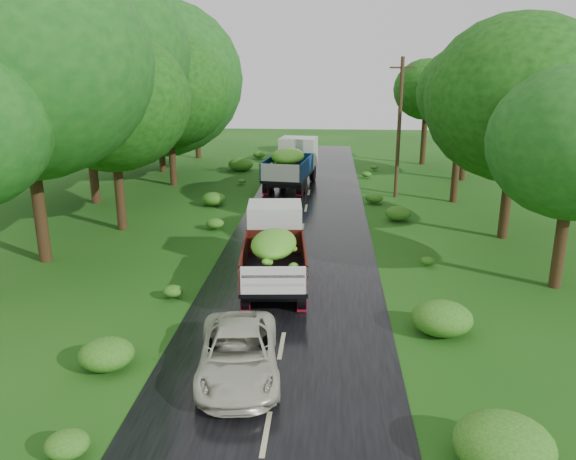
# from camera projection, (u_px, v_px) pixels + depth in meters

# --- Properties ---
(ground) EXTENTS (120.00, 120.00, 0.00)m
(ground) POSITION_uv_depth(u_px,v_px,m) (266.00, 434.00, 12.19)
(ground) COLOR #15480F
(ground) RESTS_ON ground
(road) EXTENTS (6.50, 80.00, 0.02)m
(road) POSITION_uv_depth(u_px,v_px,m) (284.00, 330.00, 16.97)
(road) COLOR black
(road) RESTS_ON ground
(road_lines) EXTENTS (0.12, 69.60, 0.00)m
(road_lines) POSITION_uv_depth(u_px,v_px,m) (287.00, 315.00, 17.93)
(road_lines) COLOR #BFB78C
(road_lines) RESTS_ON road
(truck_near) EXTENTS (2.62, 6.17, 2.53)m
(truck_near) POSITION_uv_depth(u_px,v_px,m) (274.00, 245.00, 20.36)
(truck_near) COLOR black
(truck_near) RESTS_ON ground
(truck_far) EXTENTS (3.33, 7.22, 2.93)m
(truck_far) POSITION_uv_depth(u_px,v_px,m) (292.00, 161.00, 36.71)
(truck_far) COLOR black
(truck_far) RESTS_ON ground
(car) EXTENTS (2.57, 4.58, 1.21)m
(car) POSITION_uv_depth(u_px,v_px,m) (238.00, 353.00, 14.34)
(car) COLOR beige
(car) RESTS_ON road
(utility_pole) EXTENTS (1.43, 0.24, 8.16)m
(utility_pole) POSITION_uv_depth(u_px,v_px,m) (399.00, 127.00, 32.85)
(utility_pole) COLOR #382616
(utility_pole) RESTS_ON ground
(trees_left) EXTENTS (7.78, 33.95, 10.50)m
(trees_left) POSITION_uv_depth(u_px,v_px,m) (120.00, 78.00, 31.49)
(trees_left) COLOR black
(trees_left) RESTS_ON ground
(trees_right) EXTENTS (5.24, 29.35, 8.10)m
(trees_right) POSITION_uv_depth(u_px,v_px,m) (483.00, 103.00, 30.35)
(trees_right) COLOR black
(trees_right) RESTS_ON ground
(shrubs) EXTENTS (11.90, 44.00, 0.70)m
(shrubs) POSITION_uv_depth(u_px,v_px,m) (300.00, 233.00, 25.48)
(shrubs) COLOR #215D16
(shrubs) RESTS_ON ground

